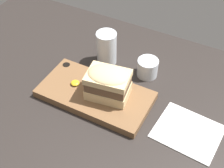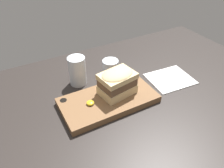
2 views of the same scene
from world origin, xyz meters
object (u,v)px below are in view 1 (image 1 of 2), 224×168
(napkin, at_px, (188,132))
(wine_glass, at_px, (147,68))
(sandwich, at_px, (108,82))
(water_glass, at_px, (107,50))
(serving_board, at_px, (95,94))

(napkin, bearing_deg, wine_glass, 139.87)
(napkin, bearing_deg, sandwich, 179.30)
(water_glass, distance_m, napkin, 0.41)
(water_glass, bearing_deg, sandwich, -59.99)
(serving_board, relative_size, sandwich, 2.53)
(sandwich, relative_size, napkin, 0.73)
(serving_board, distance_m, napkin, 0.32)
(sandwich, xyz_separation_m, wine_glass, (0.06, 0.17, -0.05))
(serving_board, bearing_deg, sandwich, 11.67)
(serving_board, relative_size, napkin, 1.83)
(serving_board, distance_m, wine_glass, 0.21)
(serving_board, bearing_deg, napkin, 1.05)
(water_glass, bearing_deg, serving_board, -73.38)
(serving_board, height_order, wine_glass, wine_glass)
(wine_glass, bearing_deg, napkin, -40.13)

